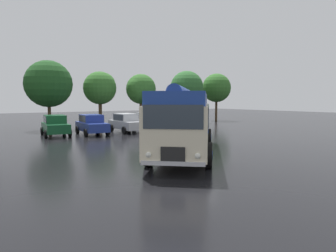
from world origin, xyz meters
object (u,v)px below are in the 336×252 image
vintage_bus (184,119)px  car_near_left (55,125)px  car_far_right (148,121)px  car_mid_left (92,124)px  box_van (174,115)px  car_mid_right (126,123)px

vintage_bus → car_near_left: (-3.51, 12.40, -1.05)m
car_far_right → car_near_left: bearing=176.4°
vintage_bus → car_mid_left: bearing=93.9°
car_near_left → car_far_right: (8.31, -0.52, 0.00)m
box_van → vintage_bus: bearing=-123.5°
car_mid_left → car_far_right: bearing=3.1°
vintage_bus → car_far_right: size_ratio=2.09×
vintage_bus → car_near_left: vintage_bus is taller
car_mid_left → car_mid_right: same height
car_mid_left → box_van: box_van is taller
car_far_right → box_van: box_van is taller
car_mid_left → box_van: (8.75, 0.45, 0.52)m
car_mid_left → car_mid_right: bearing=1.1°
car_mid_left → car_far_right: size_ratio=0.99×
car_mid_right → car_far_right: size_ratio=0.97×
car_near_left → car_mid_right: bearing=-7.2°
car_near_left → car_mid_right: same height
vintage_bus → car_mid_left: 11.66m
car_mid_right → box_van: box_van is taller
car_far_right → box_van: bearing=2.7°
car_near_left → car_mid_right: 6.00m
vintage_bus → box_van: bearing=56.5°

